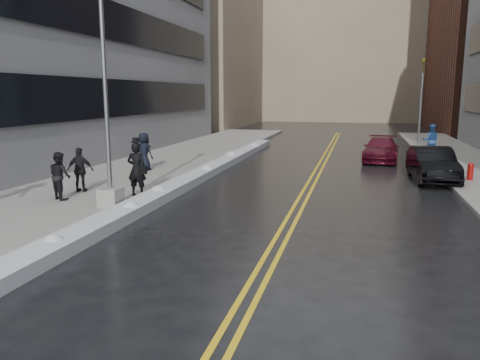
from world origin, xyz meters
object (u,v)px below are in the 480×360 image
Objects in this scene: pedestrian_east at (431,140)px; car_black at (432,164)px; fire_hydrant at (470,171)px; car_maroon at (381,149)px; pedestrian_fedora at (137,169)px; pedestrian_d at (80,170)px; lamppost at (107,133)px; pedestrian_c at (144,152)px; traffic_signal at (421,99)px; pedestrian_b at (60,176)px.

car_black is at bearing 83.67° from pedestrian_east.
fire_hydrant is 0.16× the size of car_maroon.
pedestrian_fedora reaches higher than car_maroon.
car_black is 0.98× the size of car_maroon.
car_maroon is (-2.80, -1.51, -0.43)m from pedestrian_east.
pedestrian_d is 16.56m from car_maroon.
lamppost is 7.43m from pedestrian_c.
traffic_signal is 14.14m from car_black.
pedestrian_b is at bearing 165.79° from lamppost.
pedestrian_b is 20.48m from pedestrian_east.
pedestrian_east is (13.94, 15.00, 0.12)m from pedestrian_b.
pedestrian_fedora is 2.34m from pedestrian_d.
car_black is (-1.00, -13.85, -2.67)m from traffic_signal.
pedestrian_c is 0.95× the size of pedestrian_east.
pedestrian_b reaches higher than car_black.
traffic_signal is 20.65m from pedestrian_c.
pedestrian_b is 0.92× the size of pedestrian_c.
traffic_signal is 3.63× the size of pedestrian_d.
lamppost is 4.05× the size of pedestrian_east.
car_black reaches higher than car_maroon.
fire_hydrant is 0.12× the size of traffic_signal.
pedestrian_east is at bearing -90.74° from traffic_signal.
traffic_signal is (-0.50, 14.00, 2.85)m from fire_hydrant.
lamppost reaches higher than pedestrian_east.
pedestrian_b is 0.36× the size of car_maroon.
traffic_signal is at bearing -121.72° from pedestrian_fedora.
pedestrian_fedora is (-11.70, -20.30, -2.30)m from traffic_signal.
pedestrian_d is (-2.33, 0.11, -0.13)m from pedestrian_fedora.
pedestrian_c reaches higher than car_black.
pedestrian_b reaches higher than car_maroon.
pedestrian_fedora is 5.72m from pedestrian_c.
fire_hydrant is 6.93m from car_maroon.
pedestrian_east is at bearing 53.02° from lamppost.
fire_hydrant is at bearing -87.95° from traffic_signal.
pedestrian_d is at bearing 106.61° from pedestrian_c.
lamppost reaches higher than car_maroon.
pedestrian_c is at bearing -142.81° from car_maroon.
lamppost is 2.77m from pedestrian_b.
pedestrian_d is at bearing 45.33° from pedestrian_east.
pedestrian_c is at bearing -63.14° from pedestrian_b.
pedestrian_b is (-14.02, -21.44, -2.43)m from traffic_signal.
pedestrian_fedora is at bearing 50.77° from pedestrian_east.
pedestrian_fedora is at bearing -152.07° from car_black.
lamppost is 1.71× the size of car_black.
lamppost is at bearing -146.12° from car_black.
traffic_signal is 1.31× the size of car_maroon.
pedestrian_east is 3.21m from car_maroon.
car_maroon is (-3.38, 6.05, 0.11)m from fire_hydrant.
pedestrian_d is 14.50m from car_black.
pedestrian_c is at bearing 32.56° from pedestrian_east.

